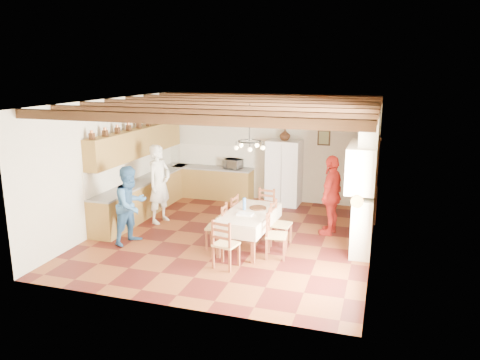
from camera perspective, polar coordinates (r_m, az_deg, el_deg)
name	(u,v)px	position (r m, az deg, el deg)	size (l,w,h in m)	color
floor	(232,237)	(10.54, -1.01, -7.01)	(6.00, 6.50, 0.02)	#4A1712
ceiling	(231,101)	(9.89, -1.09, 9.61)	(6.00, 6.50, 0.02)	white
wall_back	(268,148)	(13.18, 3.44, 3.97)	(6.00, 0.02, 3.00)	beige
wall_front	(164,216)	(7.19, -9.30, -4.36)	(6.00, 0.02, 3.00)	beige
wall_left	(110,163)	(11.40, -15.57, 1.98)	(0.02, 6.50, 3.00)	beige
wall_right	(376,181)	(9.61, 16.24, -0.17)	(0.02, 6.50, 3.00)	beige
ceiling_beams	(231,106)	(9.89, -1.08, 9.03)	(6.00, 6.30, 0.16)	#3D2214
lower_cabinets_left	(146,197)	(12.36, -11.43, -2.01)	(0.60, 4.30, 0.86)	olive
lower_cabinets_back	(213,183)	(13.56, -3.31, -0.37)	(2.30, 0.60, 0.86)	olive
countertop_left	(145,180)	(12.25, -11.53, 0.02)	(0.62, 4.30, 0.04)	slate
countertop_back	(213,168)	(13.46, -3.34, 1.49)	(2.34, 0.62, 0.04)	slate
backsplash_left	(134,167)	(12.32, -12.76, 1.56)	(0.03, 4.30, 0.60)	white
backsplash_back	(216,155)	(13.66, -2.94, 3.04)	(2.30, 0.03, 0.60)	white
upper_cabinets	(139,142)	(12.13, -12.26, 4.52)	(0.35, 4.20, 0.70)	olive
fireplace	(361,183)	(9.84, 14.55, -0.35)	(0.56, 1.60, 2.80)	beige
wall_picture	(324,138)	(12.82, 10.19, 5.09)	(0.34, 0.03, 0.42)	#322617
refrigerator	(284,172)	(12.84, 5.40, 0.92)	(0.89, 0.73, 1.79)	white
hutch	(366,177)	(11.98, 15.16, 0.35)	(0.49, 1.16, 2.10)	#35200B
dining_table	(249,216)	(9.77, 1.12, -4.36)	(1.00, 1.80, 0.77)	white
chandelier	(249,141)	(9.41, 1.16, 4.75)	(0.47, 0.47, 0.03)	black
chair_left_near	(216,226)	(9.77, -2.89, -5.64)	(0.42, 0.40, 0.96)	brown
chair_left_far	(227,216)	(10.40, -1.55, -4.42)	(0.42, 0.40, 0.96)	brown
chair_right_near	(276,234)	(9.33, 4.47, -6.62)	(0.42, 0.40, 0.96)	brown
chair_right_far	(281,224)	(9.95, 5.03, -5.31)	(0.42, 0.40, 0.96)	brown
chair_end_near	(226,243)	(8.85, -1.72, -7.71)	(0.42, 0.40, 0.96)	brown
chair_end_far	(264,210)	(10.86, 2.92, -3.66)	(0.42, 0.40, 0.96)	brown
person_man	(159,184)	(11.43, -9.80, -0.48)	(0.70, 0.46, 1.91)	silver
person_woman_blue	(131,205)	(10.21, -13.15, -2.99)	(0.82, 0.64, 1.69)	#326297
person_woman_red	(332,195)	(10.68, 11.09, -1.81)	(1.06, 0.44, 1.81)	#B1221B
microwave	(233,164)	(13.23, -0.86, 1.99)	(0.49, 0.34, 0.27)	silver
fridge_vase	(285,135)	(12.66, 5.51, 5.53)	(0.29, 0.29, 0.30)	#35200B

